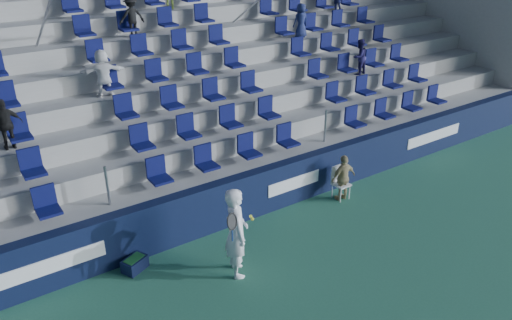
{
  "coord_description": "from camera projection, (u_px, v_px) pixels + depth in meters",
  "views": [
    {
      "loc": [
        -5.57,
        -5.68,
        6.6
      ],
      "look_at": [
        0.2,
        2.8,
        1.7
      ],
      "focal_mm": 35.0,
      "sensor_mm": 36.0,
      "label": 1
    }
  ],
  "objects": [
    {
      "name": "ground",
      "position": [
        327.0,
        290.0,
        9.91
      ],
      "size": [
        70.0,
        70.0,
        0.0
      ],
      "primitive_type": "plane",
      "color": "#2F6F51",
      "rests_on": "ground"
    },
    {
      "name": "sponsor_wall",
      "position": [
        241.0,
        198.0,
        12.0
      ],
      "size": [
        24.0,
        0.32,
        1.2
      ],
      "color": "#0E1634",
      "rests_on": "ground"
    },
    {
      "name": "grandstand",
      "position": [
        150.0,
        85.0,
        15.14
      ],
      "size": [
        24.0,
        8.17,
        6.63
      ],
      "color": "#9D9D98",
      "rests_on": "ground"
    },
    {
      "name": "tennis_player",
      "position": [
        236.0,
        232.0,
        9.98
      ],
      "size": [
        0.75,
        0.84,
        1.97
      ],
      "color": "white",
      "rests_on": "ground"
    },
    {
      "name": "line_judge_chair",
      "position": [
        339.0,
        180.0,
        13.05
      ],
      "size": [
        0.4,
        0.41,
        0.9
      ],
      "color": "white",
      "rests_on": "ground"
    },
    {
      "name": "line_judge",
      "position": [
        343.0,
        178.0,
        12.89
      ],
      "size": [
        0.76,
        0.35,
        1.26
      ],
      "primitive_type": "imported",
      "rotation": [
        0.0,
        0.0,
        3.08
      ],
      "color": "tan",
      "rests_on": "ground"
    },
    {
      "name": "ball_bin",
      "position": [
        135.0,
        263.0,
        10.42
      ],
      "size": [
        0.6,
        0.51,
        0.29
      ],
      "color": "#0F1637",
      "rests_on": "ground"
    }
  ]
}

